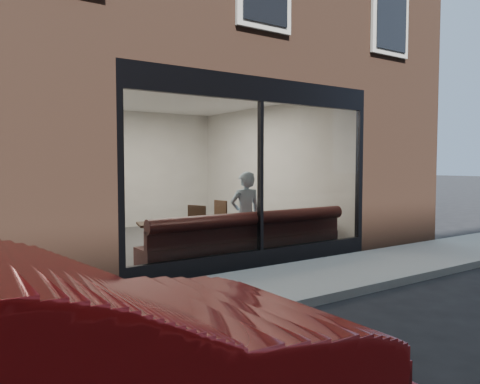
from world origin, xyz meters
TOP-DOWN VIEW (x-y plane):
  - ground at (0.00, 0.00)m, footprint 120.00×120.00m
  - sidewalk_near at (0.00, 1.00)m, footprint 40.00×2.00m
  - kerb_near at (0.00, -0.05)m, footprint 40.00×0.10m
  - host_building_pier_right at (3.75, 8.00)m, footprint 2.50×12.00m
  - host_building_backfill at (0.00, 11.00)m, footprint 5.00×6.00m
  - cafe_floor at (0.00, 5.00)m, footprint 6.00×6.00m
  - cafe_ceiling at (0.00, 5.00)m, footprint 6.00×6.00m
  - cafe_wall_back at (0.00, 7.99)m, footprint 5.00×0.00m
  - cafe_wall_left at (-2.49, 5.00)m, footprint 0.00×6.00m
  - cafe_wall_right at (2.49, 5.00)m, footprint 0.00×6.00m
  - storefront_kick at (0.00, 2.05)m, footprint 5.00×0.10m
  - storefront_header at (0.00, 2.05)m, footprint 5.00×0.10m
  - storefront_mullion at (0.00, 2.05)m, footprint 0.06×0.10m
  - storefront_glass at (0.00, 2.02)m, footprint 4.80×0.00m
  - banquette at (0.00, 2.45)m, footprint 4.00×0.55m
  - person at (0.17, 2.73)m, footprint 0.65×0.49m
  - cafe_table_left at (-1.47, 3.05)m, footprint 0.70×0.70m
  - cafe_table_right at (1.90, 3.06)m, footprint 0.87×0.87m
  - cafe_chair_left at (-0.48, 3.64)m, footprint 0.55×0.55m
  - cafe_chair_right at (0.55, 4.46)m, footprint 0.45×0.45m
  - wall_poster at (-2.45, 5.10)m, footprint 0.02×0.57m

SIDE VIEW (x-z plane):
  - ground at x=0.00m, z-range 0.00..0.00m
  - sidewalk_near at x=0.00m, z-range 0.00..0.01m
  - cafe_floor at x=0.00m, z-range 0.02..0.02m
  - kerb_near at x=0.00m, z-range 0.00..0.12m
  - storefront_kick at x=0.00m, z-range 0.00..0.30m
  - banquette at x=0.00m, z-range 0.00..0.45m
  - cafe_chair_left at x=-0.48m, z-range 0.22..0.26m
  - cafe_chair_right at x=0.55m, z-range 0.22..0.26m
  - cafe_table_left at x=-1.47m, z-range 0.72..0.76m
  - cafe_table_right at x=1.90m, z-range 0.72..0.76m
  - person at x=0.17m, z-range 0.00..1.62m
  - wall_poster at x=-2.45m, z-range 1.02..1.79m
  - storefront_mullion at x=0.00m, z-range 0.30..2.80m
  - storefront_glass at x=0.00m, z-range -0.85..3.95m
  - cafe_wall_back at x=0.00m, z-range -0.90..4.10m
  - cafe_wall_left at x=-2.49m, z-range -1.40..4.60m
  - cafe_wall_right at x=2.49m, z-range -1.40..4.60m
  - host_building_pier_right at x=3.75m, z-range 0.00..3.20m
  - host_building_backfill at x=0.00m, z-range 0.00..3.20m
  - storefront_header at x=0.00m, z-range 2.80..3.20m
  - cafe_ceiling at x=0.00m, z-range 3.19..3.19m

